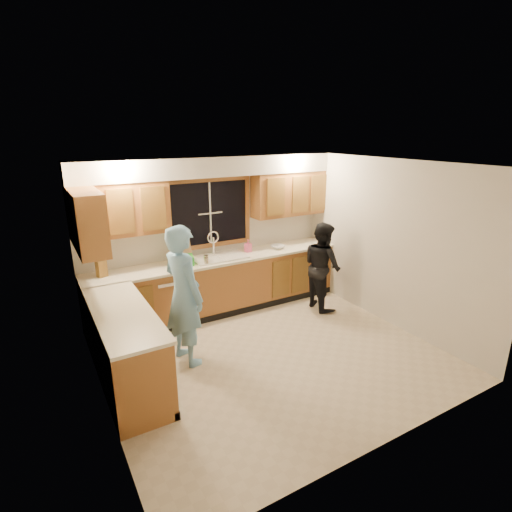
% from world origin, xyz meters
% --- Properties ---
extents(floor, '(4.20, 4.20, 0.00)m').
position_xyz_m(floor, '(0.00, 0.00, 0.00)').
color(floor, beige).
rests_on(floor, ground).
extents(ceiling, '(4.20, 4.20, 0.00)m').
position_xyz_m(ceiling, '(0.00, 0.00, 2.50)').
color(ceiling, silver).
extents(wall_back, '(4.20, 0.00, 4.20)m').
position_xyz_m(wall_back, '(0.00, 1.90, 1.25)').
color(wall_back, beige).
rests_on(wall_back, ground).
extents(wall_left, '(0.00, 3.80, 3.80)m').
position_xyz_m(wall_left, '(-2.10, 0.00, 1.25)').
color(wall_left, beige).
rests_on(wall_left, ground).
extents(wall_right, '(0.00, 3.80, 3.80)m').
position_xyz_m(wall_right, '(2.10, 0.00, 1.25)').
color(wall_right, beige).
rests_on(wall_right, ground).
extents(base_cabinets_back, '(4.20, 0.60, 0.88)m').
position_xyz_m(base_cabinets_back, '(0.00, 1.60, 0.44)').
color(base_cabinets_back, '#A2632F').
rests_on(base_cabinets_back, ground).
extents(base_cabinets_left, '(0.60, 1.90, 0.88)m').
position_xyz_m(base_cabinets_left, '(-1.80, 0.35, 0.44)').
color(base_cabinets_left, '#A2632F').
rests_on(base_cabinets_left, ground).
extents(countertop_back, '(4.20, 0.63, 0.04)m').
position_xyz_m(countertop_back, '(0.00, 1.58, 0.90)').
color(countertop_back, white).
rests_on(countertop_back, base_cabinets_back).
extents(countertop_left, '(0.63, 1.90, 0.04)m').
position_xyz_m(countertop_left, '(-1.79, 0.35, 0.90)').
color(countertop_left, white).
rests_on(countertop_left, base_cabinets_left).
extents(upper_cabinets_left, '(1.35, 0.33, 0.75)m').
position_xyz_m(upper_cabinets_left, '(-1.43, 1.73, 1.83)').
color(upper_cabinets_left, '#A2632F').
rests_on(upper_cabinets_left, wall_back).
extents(upper_cabinets_right, '(1.35, 0.33, 0.75)m').
position_xyz_m(upper_cabinets_right, '(1.43, 1.73, 1.83)').
color(upper_cabinets_right, '#A2632F').
rests_on(upper_cabinets_right, wall_back).
extents(upper_cabinets_return, '(0.33, 0.90, 0.75)m').
position_xyz_m(upper_cabinets_return, '(-1.94, 1.12, 1.83)').
color(upper_cabinets_return, '#A2632F').
rests_on(upper_cabinets_return, wall_left).
extents(soffit, '(4.20, 0.35, 0.30)m').
position_xyz_m(soffit, '(0.00, 1.72, 2.35)').
color(soffit, silver).
rests_on(soffit, wall_back).
extents(window_frame, '(1.44, 0.03, 1.14)m').
position_xyz_m(window_frame, '(0.00, 1.89, 1.60)').
color(window_frame, black).
rests_on(window_frame, wall_back).
extents(sink, '(0.86, 0.52, 0.57)m').
position_xyz_m(sink, '(0.00, 1.60, 0.86)').
color(sink, white).
rests_on(sink, countertop_back).
extents(dishwasher, '(0.60, 0.56, 0.82)m').
position_xyz_m(dishwasher, '(-0.85, 1.59, 0.41)').
color(dishwasher, white).
rests_on(dishwasher, floor).
extents(stove, '(0.58, 0.75, 0.90)m').
position_xyz_m(stove, '(-1.80, -0.22, 0.45)').
color(stove, white).
rests_on(stove, floor).
extents(man, '(0.58, 0.75, 1.82)m').
position_xyz_m(man, '(-1.01, 0.46, 0.91)').
color(man, '#7DBCEC').
rests_on(man, floor).
extents(woman, '(0.61, 0.76, 1.47)m').
position_xyz_m(woman, '(1.54, 0.88, 0.73)').
color(woman, black).
rests_on(woman, floor).
extents(knife_block, '(0.15, 0.14, 0.23)m').
position_xyz_m(knife_block, '(-1.77, 1.65, 1.04)').
color(knife_block, brown).
rests_on(knife_block, countertop_back).
extents(cutting_board, '(0.32, 0.20, 0.40)m').
position_xyz_m(cutting_board, '(-0.52, 1.82, 1.12)').
color(cutting_board, tan).
rests_on(cutting_board, countertop_back).
extents(dish_crate, '(0.34, 0.33, 0.13)m').
position_xyz_m(dish_crate, '(-0.59, 1.58, 0.99)').
color(dish_crate, green).
rests_on(dish_crate, countertop_back).
extents(soap_bottle, '(0.11, 0.11, 0.21)m').
position_xyz_m(soap_bottle, '(0.57, 1.66, 1.03)').
color(soap_bottle, pink).
rests_on(soap_bottle, countertop_back).
extents(bowl, '(0.29, 0.29, 0.06)m').
position_xyz_m(bowl, '(1.12, 1.57, 0.95)').
color(bowl, silver).
rests_on(bowl, countertop_back).
extents(can_left, '(0.07, 0.07, 0.12)m').
position_xyz_m(can_left, '(-0.31, 1.38, 0.98)').
color(can_left, tan).
rests_on(can_left, countertop_back).
extents(can_right, '(0.09, 0.09, 0.13)m').
position_xyz_m(can_right, '(-0.28, 1.45, 0.99)').
color(can_right, tan).
rests_on(can_right, countertop_back).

